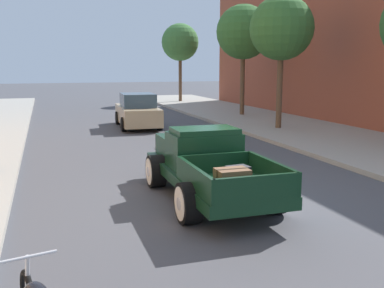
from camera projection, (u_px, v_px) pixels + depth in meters
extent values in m
plane|color=#47474C|center=(216.00, 194.00, 10.35)|extent=(140.00, 140.00, 0.00)
cube|color=black|center=(209.00, 176.00, 9.89)|extent=(1.81, 4.92, 0.24)
cube|color=black|center=(204.00, 150.00, 10.13)|extent=(1.57, 1.12, 0.80)
cube|color=black|center=(205.00, 130.00, 10.00)|extent=(1.45, 0.95, 0.12)
cube|color=#3D4C5B|center=(196.00, 139.00, 10.64)|extent=(1.33, 0.05, 0.44)
cube|color=black|center=(187.00, 146.00, 11.37)|extent=(1.34, 1.51, 0.52)
cube|color=silver|center=(178.00, 142.00, 12.13)|extent=(0.68, 0.11, 0.47)
cube|color=black|center=(234.00, 185.00, 8.56)|extent=(1.71, 2.12, 0.04)
cube|color=black|center=(194.00, 178.00, 8.28)|extent=(0.10, 2.10, 0.44)
cube|color=black|center=(271.00, 171.00, 8.76)|extent=(0.10, 2.10, 0.44)
cube|color=black|center=(257.00, 188.00, 7.57)|extent=(1.62, 0.10, 0.44)
cube|color=black|center=(215.00, 164.00, 9.47)|extent=(1.62, 0.10, 0.44)
cylinder|color=black|center=(156.00, 171.00, 10.91)|extent=(0.37, 0.80, 0.80)
cylinder|color=silver|center=(149.00, 172.00, 10.85)|extent=(0.02, 0.66, 0.66)
cylinder|color=silver|center=(148.00, 172.00, 10.85)|extent=(0.02, 0.24, 0.24)
cylinder|color=black|center=(223.00, 166.00, 11.45)|extent=(0.37, 0.80, 0.80)
cylinder|color=silver|center=(230.00, 166.00, 11.51)|extent=(0.02, 0.66, 0.66)
cylinder|color=silver|center=(230.00, 166.00, 11.51)|extent=(0.02, 0.24, 0.24)
cylinder|color=black|center=(189.00, 203.00, 8.39)|extent=(0.37, 0.80, 0.80)
cylinder|color=silver|center=(179.00, 204.00, 8.33)|extent=(0.02, 0.66, 0.66)
cylinder|color=silver|center=(179.00, 204.00, 8.33)|extent=(0.02, 0.24, 0.24)
cylinder|color=black|center=(273.00, 195.00, 8.93)|extent=(0.37, 0.80, 0.80)
cylinder|color=silver|center=(281.00, 194.00, 8.98)|extent=(0.02, 0.66, 0.66)
cylinder|color=silver|center=(282.00, 194.00, 8.99)|extent=(0.02, 0.24, 0.24)
cube|color=brown|center=(232.00, 180.00, 8.14)|extent=(0.60, 0.45, 0.40)
cube|color=#3D2D1E|center=(232.00, 180.00, 8.14)|extent=(0.62, 0.06, 0.42)
cube|color=#2D2D33|center=(238.00, 173.00, 8.88)|extent=(0.47, 0.37, 0.28)
cylinder|color=silver|center=(27.00, 276.00, 4.97)|extent=(0.10, 0.26, 0.58)
cylinder|color=silver|center=(28.00, 257.00, 4.82)|extent=(0.61, 0.17, 0.04)
cube|color=tan|center=(138.00, 115.00, 21.45)|extent=(1.97, 4.39, 0.80)
cube|color=#384C5B|center=(138.00, 100.00, 21.18)|extent=(1.63, 2.09, 0.64)
cylinder|color=black|center=(118.00, 118.00, 22.51)|extent=(0.26, 0.67, 0.66)
cylinder|color=black|center=(150.00, 117.00, 22.94)|extent=(0.26, 0.67, 0.66)
cylinder|color=black|center=(124.00, 124.00, 20.06)|extent=(0.26, 0.67, 0.66)
cylinder|color=black|center=(159.00, 123.00, 20.49)|extent=(0.26, 0.67, 0.66)
cylinder|color=brown|center=(279.00, 91.00, 20.05)|extent=(0.26, 0.26, 3.39)
sphere|color=#33662D|center=(282.00, 28.00, 19.57)|extent=(2.85, 2.85, 2.85)
cylinder|color=brown|center=(242.00, 84.00, 25.51)|extent=(0.26, 0.26, 3.54)
sphere|color=#33662D|center=(243.00, 32.00, 25.00)|extent=(3.08, 3.08, 3.08)
cylinder|color=brown|center=(180.00, 79.00, 35.23)|extent=(0.26, 0.26, 3.53)
sphere|color=#3D7538|center=(180.00, 42.00, 34.72)|extent=(2.91, 2.91, 2.91)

